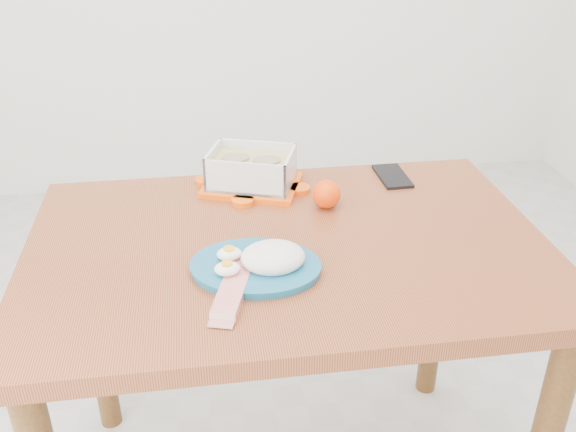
{
  "coord_description": "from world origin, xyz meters",
  "views": [
    {
      "loc": [
        -0.18,
        -1.32,
        1.43
      ],
      "look_at": [
        -0.0,
        -0.18,
        0.81
      ],
      "focal_mm": 40.0,
      "sensor_mm": 36.0,
      "label": 1
    }
  ],
  "objects": [
    {
      "name": "food_container",
      "position": [
        -0.05,
        0.09,
        0.8
      ],
      "size": [
        0.27,
        0.24,
        0.1
      ],
      "rotation": [
        0.0,
        0.0,
        -0.35
      ],
      "color": "#FF5607",
      "rests_on": "dining_table"
    },
    {
      "name": "rice_plate",
      "position": [
        -0.07,
        -0.28,
        0.77
      ],
      "size": [
        0.3,
        0.3,
        0.07
      ],
      "rotation": [
        0.0,
        0.0,
        -0.24
      ],
      "color": "#175D81",
      "rests_on": "dining_table"
    },
    {
      "name": "candy_bar",
      "position": [
        -0.13,
        -0.34,
        0.76
      ],
      "size": [
        0.1,
        0.19,
        0.02
      ],
      "primitive_type": "cube",
      "rotation": [
        0.0,
        0.0,
        1.28
      ],
      "color": "red",
      "rests_on": "dining_table"
    },
    {
      "name": "orange_fruit",
      "position": [
        0.11,
        -0.04,
        0.78
      ],
      "size": [
        0.07,
        0.07,
        0.07
      ],
      "primitive_type": "sphere",
      "color": "#FF3405",
      "rests_on": "dining_table"
    },
    {
      "name": "dining_table",
      "position": [
        -0.0,
        -0.18,
        0.64
      ],
      "size": [
        1.09,
        0.73,
        0.75
      ],
      "rotation": [
        0.0,
        0.0,
        -0.01
      ],
      "color": "brown",
      "rests_on": "ground"
    },
    {
      "name": "smartphone",
      "position": [
        0.31,
        0.09,
        0.75
      ],
      "size": [
        0.07,
        0.14,
        0.01
      ],
      "primitive_type": "cube",
      "rotation": [
        0.0,
        0.0,
        0.01
      ],
      "color": "black",
      "rests_on": "dining_table"
    }
  ]
}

